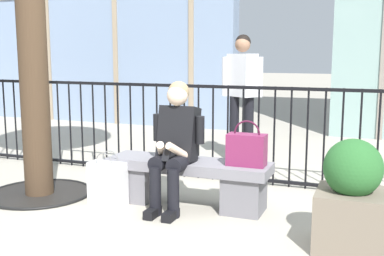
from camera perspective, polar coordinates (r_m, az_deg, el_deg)
The scene contains 8 objects.
ground_plane at distance 4.77m, azimuth -0.44°, elevation -9.11°, with size 60.00×60.00×0.00m, color #A8A091.
stone_bench at distance 4.70m, azimuth -0.44°, elevation -5.96°, with size 1.60×0.44×0.45m.
seated_person_with_phone at distance 4.53m, azimuth -2.05°, elevation -1.61°, with size 0.52×0.66×1.21m.
handbag_on_bench at distance 4.43m, azimuth 6.49°, elevation -2.50°, with size 0.35×0.18×0.42m.
shopping_bag at distance 4.78m, azimuth -9.96°, elevation -6.48°, with size 0.37×0.17×0.54m.
bystander_at_railing at distance 6.42m, azimuth 5.94°, elevation 4.64°, with size 0.55×0.39×1.71m.
plaza_railing at distance 5.56m, azimuth 3.36°, elevation -0.55°, with size 7.72×0.04×1.11m.
planter at distance 3.84m, azimuth 18.36°, elevation -7.97°, with size 0.51×0.51×0.85m.
Camera 1 is at (1.68, -4.22, 1.48)m, focal length 45.02 mm.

